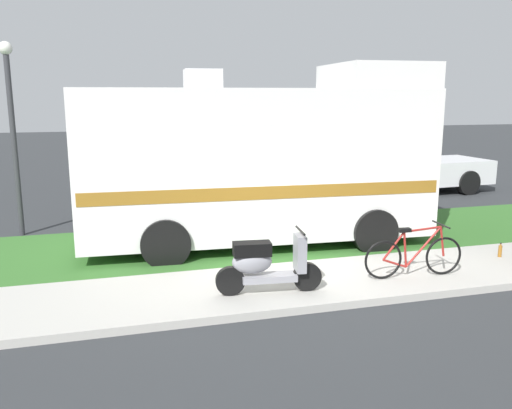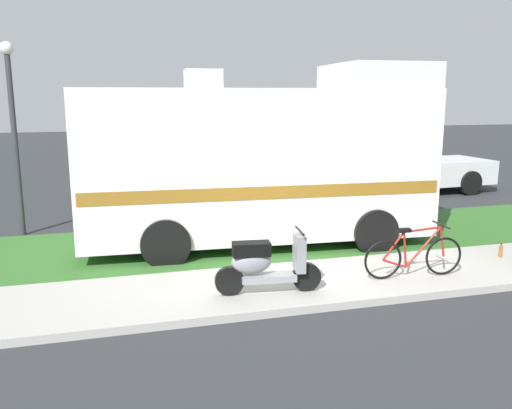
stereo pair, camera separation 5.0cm
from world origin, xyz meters
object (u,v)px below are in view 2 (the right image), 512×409
Objects in this scene: bottle_green at (501,251)px; scooter at (264,264)px; motorhome_rv at (260,160)px; pickup_truck_near at (398,163)px; bicycle at (414,255)px; street_lamp_post at (13,120)px.

scooter is at bearing -172.93° from bottle_green.
motorhome_rv is 7.34m from pickup_truck_near.
pickup_truck_near is at bearing 37.88° from motorhome_rv.
motorhome_rv is 3.33m from scooter.
bicycle is 6.44× the size of bottle_green.
scooter is 2.55m from bicycle.
pickup_truck_near is at bearing 48.83° from scooter.
bottle_green is at bearing 7.07° from scooter.
bottle_green is at bearing -31.74° from motorhome_rv.
scooter reaches higher than bottle_green.
scooter is at bearing -131.17° from pickup_truck_near.
street_lamp_post is at bearing 128.66° from scooter.
motorhome_rv reaches higher than bicycle.
pickup_truck_near is 1.23× the size of street_lamp_post.
bicycle is at bearing -59.22° from motorhome_rv.
bottle_green is at bearing -104.94° from pickup_truck_near.
street_lamp_post is (-8.82, 4.55, 2.30)m from bottle_green.
street_lamp_post is at bearing 152.69° from bottle_green.
motorhome_rv is at bearing -23.50° from street_lamp_post.
motorhome_rv reaches higher than pickup_truck_near.
street_lamp_post reaches higher than bottle_green.
motorhome_rv is 4.08× the size of bicycle.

